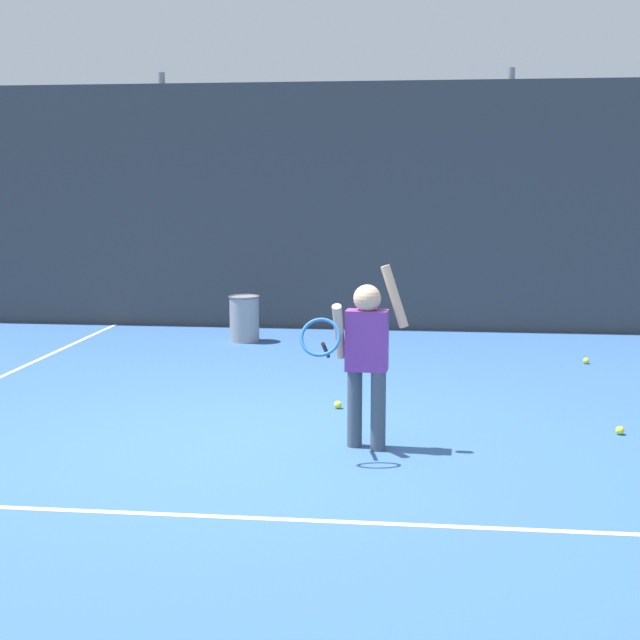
% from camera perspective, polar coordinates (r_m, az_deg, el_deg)
% --- Properties ---
extents(ground_plane, '(20.00, 20.00, 0.00)m').
position_cam_1_polar(ground_plane, '(6.86, -4.02, -7.71)').
color(ground_plane, '#335B93').
extents(court_line_baseline, '(9.00, 0.05, 0.00)m').
position_cam_1_polar(court_line_baseline, '(5.46, -7.00, -12.08)').
color(court_line_baseline, white).
rests_on(court_line_baseline, ground).
extents(back_fence_windscreen, '(13.91, 0.08, 3.21)m').
position_cam_1_polar(back_fence_windscreen, '(12.01, 0.75, 7.07)').
color(back_fence_windscreen, '#383D42').
rests_on(back_fence_windscreen, ground).
extents(fence_post_1, '(0.09, 0.09, 3.36)m').
position_cam_1_polar(fence_post_1, '(12.51, -9.70, 7.35)').
color(fence_post_1, slate).
rests_on(fence_post_1, ground).
extents(fence_post_2, '(0.09, 0.09, 3.36)m').
position_cam_1_polar(fence_post_2, '(12.05, 11.66, 7.26)').
color(fence_post_2, slate).
rests_on(fence_post_2, ground).
extents(tennis_player, '(0.74, 0.57, 1.35)m').
position_cam_1_polar(tennis_player, '(6.56, 2.83, -1.94)').
color(tennis_player, '#3F4C59').
rests_on(tennis_player, ground).
extents(ball_hopper, '(0.38, 0.38, 0.56)m').
position_cam_1_polar(ball_hopper, '(11.15, -4.76, 0.13)').
color(ball_hopper, gray).
rests_on(ball_hopper, ground).
extents(tennis_ball_0, '(0.07, 0.07, 0.07)m').
position_cam_1_polar(tennis_ball_0, '(10.17, 16.32, -2.47)').
color(tennis_ball_0, '#CCE033').
rests_on(tennis_ball_0, ground).
extents(tennis_ball_2, '(0.07, 0.07, 0.07)m').
position_cam_1_polar(tennis_ball_2, '(7.86, 1.13, -5.33)').
color(tennis_ball_2, '#CCE033').
rests_on(tennis_ball_2, ground).
extents(tennis_ball_3, '(0.07, 0.07, 0.07)m').
position_cam_1_polar(tennis_ball_3, '(7.44, 18.26, -6.58)').
color(tennis_ball_3, '#CCE033').
rests_on(tennis_ball_3, ground).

